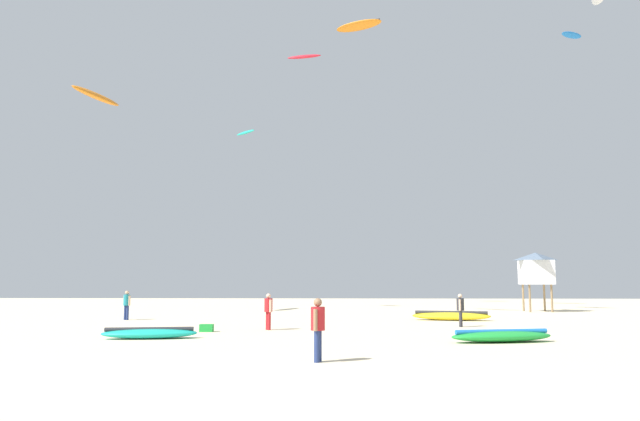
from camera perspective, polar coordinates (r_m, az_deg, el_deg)
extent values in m
plane|color=beige|center=(12.54, -3.72, -16.79)|extent=(120.00, 120.00, 0.00)
cylinder|color=navy|center=(16.39, -0.11, -12.96)|extent=(0.16, 0.16, 0.84)
cylinder|color=navy|center=(16.21, -0.31, -13.03)|extent=(0.16, 0.16, 0.84)
cylinder|color=#B21E23|center=(16.23, -0.21, -10.41)|extent=(0.38, 0.38, 0.63)
cylinder|color=#936B4C|center=(16.45, 0.02, -10.45)|extent=(0.11, 0.11, 0.58)
cylinder|color=#936B4C|center=(16.02, -0.44, -10.55)|extent=(0.11, 0.11, 0.58)
sphere|color=#936B4C|center=(16.21, -0.21, -8.88)|extent=(0.23, 0.23, 0.23)
cylinder|color=#B21E23|center=(26.64, -4.94, -10.60)|extent=(0.15, 0.15, 0.79)
cylinder|color=#B21E23|center=(26.80, -5.11, -10.58)|extent=(0.15, 0.15, 0.79)
cylinder|color=#B21E23|center=(26.68, -5.01, -9.11)|extent=(0.36, 0.36, 0.59)
cylinder|color=beige|center=(26.49, -4.81, -9.18)|extent=(0.11, 0.11, 0.55)
cylinder|color=beige|center=(26.87, -5.21, -9.14)|extent=(0.11, 0.11, 0.55)
sphere|color=beige|center=(26.67, -5.00, -8.23)|extent=(0.21, 0.21, 0.21)
cylinder|color=#2D2D33|center=(29.19, 13.47, -10.13)|extent=(0.14, 0.14, 0.76)
cylinder|color=#2D2D33|center=(29.01, 13.44, -10.15)|extent=(0.14, 0.14, 0.76)
cylinder|color=#2D2D33|center=(29.07, 13.42, -8.83)|extent=(0.35, 0.35, 0.57)
cylinder|color=beige|center=(29.27, 13.46, -8.86)|extent=(0.10, 0.10, 0.53)
cylinder|color=beige|center=(28.86, 13.38, -8.89)|extent=(0.10, 0.10, 0.53)
sphere|color=beige|center=(29.05, 13.40, -8.05)|extent=(0.21, 0.21, 0.21)
cylinder|color=navy|center=(34.85, -18.13, -9.38)|extent=(0.15, 0.15, 0.80)
cylinder|color=navy|center=(34.99, -18.33, -9.36)|extent=(0.15, 0.15, 0.80)
cylinder|color=teal|center=(34.89, -18.19, -8.23)|extent=(0.36, 0.36, 0.60)
cylinder|color=tan|center=(34.73, -17.96, -8.29)|extent=(0.11, 0.11, 0.55)
cylinder|color=tan|center=(35.05, -18.42, -8.26)|extent=(0.11, 0.11, 0.55)
sphere|color=tan|center=(34.88, -18.16, -7.56)|extent=(0.22, 0.22, 0.22)
ellipsoid|color=yellow|center=(33.70, 12.57, -9.94)|extent=(4.40, 2.02, 0.52)
cylinder|color=#2D2D33|center=(33.69, 12.56, -9.61)|extent=(3.86, 0.94, 0.19)
ellipsoid|color=#19B29E|center=(23.58, -16.18, -11.35)|extent=(3.67, 1.61, 0.41)
cylinder|color=#2D2D33|center=(23.56, -16.16, -10.97)|extent=(3.24, 0.72, 0.16)
ellipsoid|color=green|center=(22.34, 17.17, -11.56)|extent=(3.93, 1.89, 0.40)
cylinder|color=blue|center=(22.32, 17.15, -11.12)|extent=(3.43, 0.95, 0.17)
cylinder|color=#8C704C|center=(45.54, 20.89, -7.89)|extent=(0.14, 0.14, 1.90)
cylinder|color=#8C704C|center=(44.13, 21.52, -7.91)|extent=(0.14, 0.14, 1.90)
cylinder|color=#8C704C|center=(45.09, 19.07, -7.98)|extent=(0.14, 0.14, 1.90)
cylinder|color=#8C704C|center=(43.66, 19.64, -8.01)|extent=(0.14, 0.14, 1.90)
cube|color=white|center=(44.58, 20.18, -5.64)|extent=(2.00, 2.00, 1.70)
pyramid|color=slate|center=(44.61, 20.12, -4.19)|extent=(2.30, 2.30, 0.55)
cube|color=green|center=(26.14, -10.92, -11.10)|extent=(0.56, 0.36, 0.32)
ellipsoid|color=blue|center=(58.88, 23.15, 15.33)|extent=(2.31, 1.55, 0.53)
ellipsoid|color=orange|center=(51.48, 3.76, 17.41)|extent=(4.17, 2.82, 0.68)
cylinder|color=#2D2D33|center=(51.55, 3.76, 17.59)|extent=(3.44, 1.75, 0.18)
ellipsoid|color=#19B29E|center=(47.58, -7.21, 7.49)|extent=(2.01, 1.93, 0.48)
ellipsoid|color=orange|center=(43.44, -20.84, 10.31)|extent=(2.60, 4.59, 0.94)
ellipsoid|color=red|center=(56.58, -1.55, 14.65)|extent=(3.33, 1.54, 0.64)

